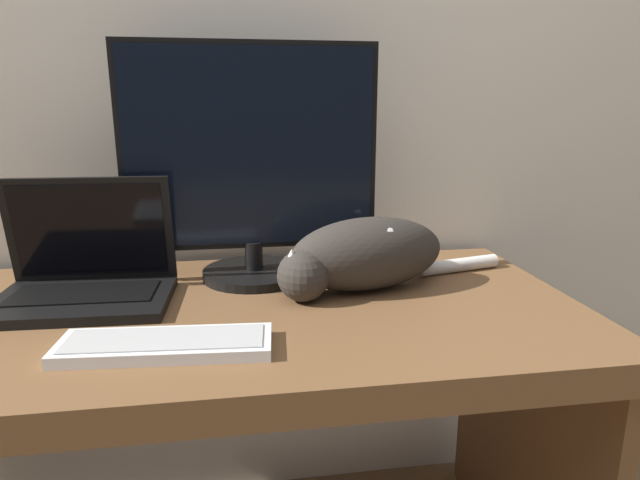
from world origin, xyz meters
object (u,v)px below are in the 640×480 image
object	(u,v)px
external_keyboard	(166,344)
cat	(364,254)
laptop	(85,277)
monitor	(251,167)

from	to	relation	value
external_keyboard	cat	xyz separation A→B (m)	(0.39, 0.24, 0.07)
laptop	cat	size ratio (longest dim) A/B	0.63
external_keyboard	monitor	bearing A→B (deg)	70.94
laptop	cat	world-z (taller)	laptop
external_keyboard	cat	world-z (taller)	cat
external_keyboard	cat	distance (m)	0.46
monitor	cat	bearing A→B (deg)	-28.02
monitor	laptop	distance (m)	0.41
laptop	external_keyboard	xyz separation A→B (m)	(0.19, -0.26, -0.04)
monitor	external_keyboard	world-z (taller)	monitor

